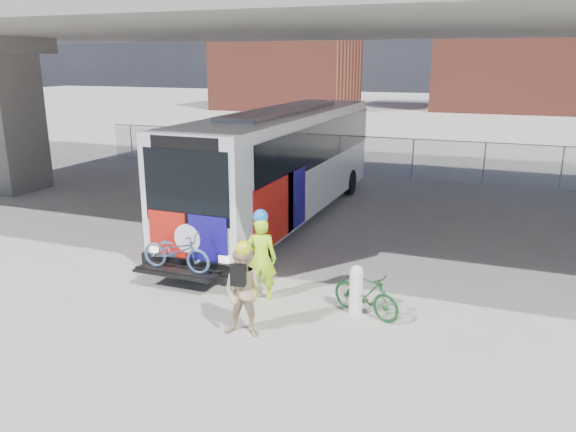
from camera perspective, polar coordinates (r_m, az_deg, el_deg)
The scene contains 9 objects.
ground at distance 14.75m, azimuth 0.85°, elevation -4.97°, with size 160.00×160.00×0.00m, color #9E9991.
bus at distance 18.55m, azimuth -0.52°, elevation 6.07°, with size 2.67×12.90×3.69m.
overpass at distance 17.66m, azimuth 5.81°, elevation 19.96°, with size 40.00×16.00×7.95m.
chainlink_fence at distance 25.67m, azimuth 10.41°, elevation 6.94°, with size 30.00×0.06×30.00m.
brick_buildings at distance 61.26m, azimuth 18.72°, elevation 15.06°, with size 54.00×22.00×12.00m.
bollard at distance 11.90m, azimuth 6.93°, elevation -7.28°, with size 0.28×0.28×1.08m.
cyclist_hivis at distance 12.41m, azimuth -2.75°, elevation -4.11°, with size 0.78×0.61×2.07m.
cyclist_tan at distance 10.83m, azimuth -4.46°, elevation -7.65°, with size 0.95×0.79×1.94m.
bike_parked at distance 11.89m, azimuth 7.92°, elevation -7.81°, with size 0.46×1.63×0.98m, color #15431D.
Camera 1 is at (4.84, -12.93, 5.19)m, focal length 35.00 mm.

